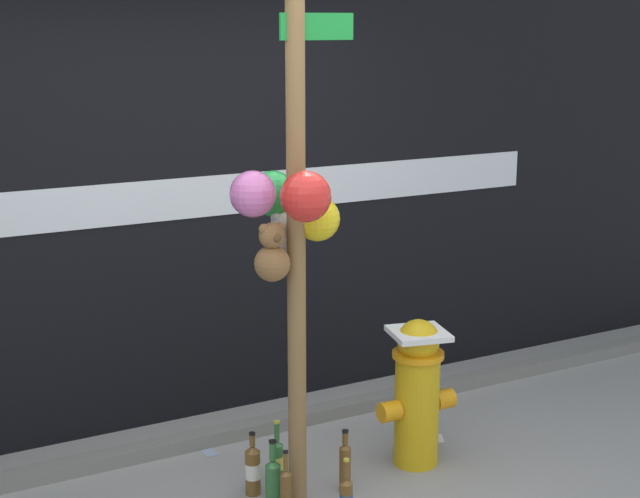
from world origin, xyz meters
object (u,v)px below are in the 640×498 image
at_px(memorial_post, 289,182).
at_px(bottle_1, 345,465).
at_px(bottle_2, 286,490).
at_px(bottle_0, 253,469).
at_px(bottle_3, 277,458).
at_px(fire_hydrant, 417,389).
at_px(bottle_4, 273,478).

bearing_deg(memorial_post, bottle_1, -2.86).
bearing_deg(bottle_2, bottle_1, 10.82).
relative_size(bottle_0, bottle_2, 1.01).
relative_size(bottle_2, bottle_3, 1.03).
height_order(memorial_post, bottle_3, memorial_post).
xyz_separation_m(fire_hydrant, bottle_0, (-0.93, 0.10, -0.29)).
xyz_separation_m(bottle_1, bottle_4, (-0.37, 0.08, -0.02)).
distance_m(bottle_1, bottle_4, 0.38).
distance_m(bottle_2, bottle_4, 0.15).
bearing_deg(bottle_1, memorial_post, 177.14).
distance_m(bottle_3, bottle_4, 0.24).
height_order(bottle_2, bottle_4, bottle_2).
relative_size(memorial_post, bottle_1, 8.55).
height_order(fire_hydrant, bottle_0, fire_hydrant).
bearing_deg(bottle_4, bottle_1, -12.18).
bearing_deg(bottle_1, bottle_0, 156.08).
height_order(bottle_0, bottle_2, bottle_0).
bearing_deg(bottle_0, bottle_1, -23.92).
relative_size(memorial_post, bottle_2, 8.49).
distance_m(memorial_post, fire_hydrant, 1.44).
relative_size(bottle_0, bottle_4, 1.03).
xyz_separation_m(bottle_3, bottle_4, (-0.12, -0.20, 0.01)).
bearing_deg(bottle_1, bottle_2, -169.18).
bearing_deg(memorial_post, bottle_0, 126.58).
height_order(bottle_1, bottle_3, bottle_1).
relative_size(fire_hydrant, bottle_4, 2.50).
bearing_deg(fire_hydrant, bottle_2, -169.41).
xyz_separation_m(fire_hydrant, bottle_3, (-0.75, 0.19, -0.31)).
xyz_separation_m(bottle_0, bottle_1, (0.43, -0.19, 0.00)).
distance_m(bottle_0, bottle_3, 0.21).
bearing_deg(bottle_3, fire_hydrant, -14.44).
xyz_separation_m(bottle_2, bottle_3, (0.13, 0.36, -0.01)).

